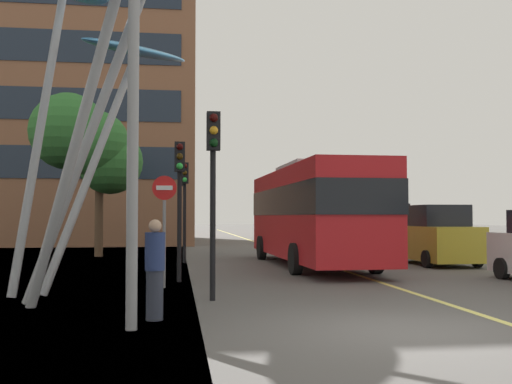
% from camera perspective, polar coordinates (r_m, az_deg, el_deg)
% --- Properties ---
extents(ground, '(120.00, 240.00, 0.10)m').
position_cam_1_polar(ground, '(9.52, 10.62, -13.21)').
color(ground, '#54514F').
extents(red_bus, '(2.93, 11.25, 3.62)m').
position_cam_1_polar(red_bus, '(21.42, 5.30, -1.72)').
color(red_bus, red).
rests_on(red_bus, ground).
extents(traffic_light_kerb_near, '(0.28, 0.42, 3.94)m').
position_cam_1_polar(traffic_light_kerb_near, '(12.59, -4.08, 2.62)').
color(traffic_light_kerb_near, black).
rests_on(traffic_light_kerb_near, ground).
extents(traffic_light_kerb_far, '(0.28, 0.42, 3.75)m').
position_cam_1_polar(traffic_light_kerb_far, '(16.26, -7.26, 1.07)').
color(traffic_light_kerb_far, black).
rests_on(traffic_light_kerb_far, ground).
extents(traffic_light_island_mid, '(0.28, 0.42, 3.80)m').
position_cam_1_polar(traffic_light_island_mid, '(22.92, -6.78, 0.16)').
color(traffic_light_island_mid, black).
rests_on(traffic_light_island_mid, ground).
extents(traffic_light_opposite, '(0.28, 0.42, 3.99)m').
position_cam_1_polar(traffic_light_opposite, '(28.63, -7.20, -0.07)').
color(traffic_light_opposite, black).
rests_on(traffic_light_opposite, ground).
extents(car_parked_far, '(2.03, 4.32, 2.17)m').
position_cam_1_polar(car_parked_far, '(23.03, 16.66, -4.08)').
color(car_parked_far, gold).
rests_on(car_parked_far, ground).
extents(car_side_street, '(2.09, 4.37, 2.37)m').
position_cam_1_polar(car_side_street, '(30.10, 12.04, -3.53)').
color(car_side_street, '#2D5138').
rests_on(car_side_street, ground).
extents(car_far_side, '(1.99, 4.51, 2.25)m').
position_cam_1_polar(car_far_side, '(36.37, 8.76, -3.41)').
color(car_far_side, navy).
rests_on(car_far_side, ground).
extents(tree_pavement_near, '(4.74, 4.94, 6.99)m').
position_cam_1_polar(tree_pavement_near, '(26.93, -15.37, 4.23)').
color(tree_pavement_near, brown).
rests_on(tree_pavement_near, ground).
extents(pedestrian, '(0.34, 0.34, 1.71)m').
position_cam_1_polar(pedestrian, '(10.43, -9.58, -7.24)').
color(pedestrian, '#2D3342').
rests_on(pedestrian, ground).
extents(no_entry_sign, '(0.60, 0.12, 2.76)m').
position_cam_1_polar(no_entry_sign, '(14.99, -8.69, -2.02)').
color(no_entry_sign, gray).
rests_on(no_entry_sign, ground).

